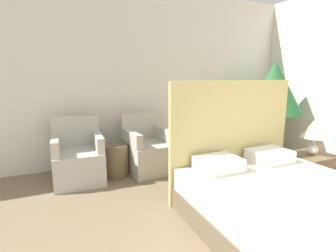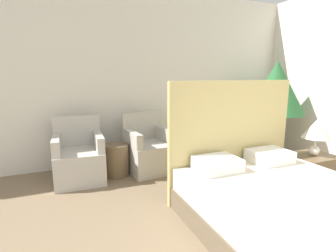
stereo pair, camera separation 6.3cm
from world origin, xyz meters
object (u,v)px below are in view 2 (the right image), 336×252
armchair_near_window_left (79,161)px  table_lamp (316,130)px  bed (292,209)px  side_table (116,160)px  potted_palm (276,90)px  armchair_near_window_right (149,152)px  nightstand (311,171)px

armchair_near_window_left → table_lamp: table_lamp is taller
bed → side_table: 2.47m
armchair_near_window_left → potted_palm: (3.40, -0.17, 0.93)m
armchair_near_window_left → armchair_near_window_right: bearing=2.2°
bed → side_table: bed is taller
potted_palm → side_table: (-2.87, 0.17, -0.98)m
bed → armchair_near_window_left: bearing=128.6°
armchair_near_window_left → potted_palm: bearing=-0.7°
armchair_near_window_left → nightstand: bearing=-24.5°
armchair_near_window_left → potted_palm: 3.53m
armchair_near_window_left → potted_palm: potted_palm is taller
armchair_near_window_left → nightstand: 3.21m
table_lamp → side_table: table_lamp is taller
armchair_near_window_right → side_table: (-0.53, -0.00, -0.05)m
bed → side_table: (-1.20, 2.16, -0.04)m
nightstand → side_table: side_table is taller
armchair_near_window_right → side_table: size_ratio=1.88×
nightstand → potted_palm: bearing=67.5°
nightstand → table_lamp: bearing=-117.7°
bed → table_lamp: bearing=31.9°
bed → potted_palm: 2.77m
armchair_near_window_left → table_lamp: 3.25m
armchair_near_window_right → nightstand: armchair_near_window_right is taller
bed → armchair_near_window_right: 2.26m
bed → nightstand: 1.35m
armchair_near_window_right → bed: bearing=-77.9°
table_lamp → nightstand: bearing=62.3°
potted_palm → nightstand: (-0.53, -1.27, -1.00)m
bed → side_table: bearing=119.0°
bed → potted_palm: bearing=50.0°
potted_palm → table_lamp: (-0.53, -1.28, -0.43)m
table_lamp → side_table: (-2.34, 1.45, -0.55)m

